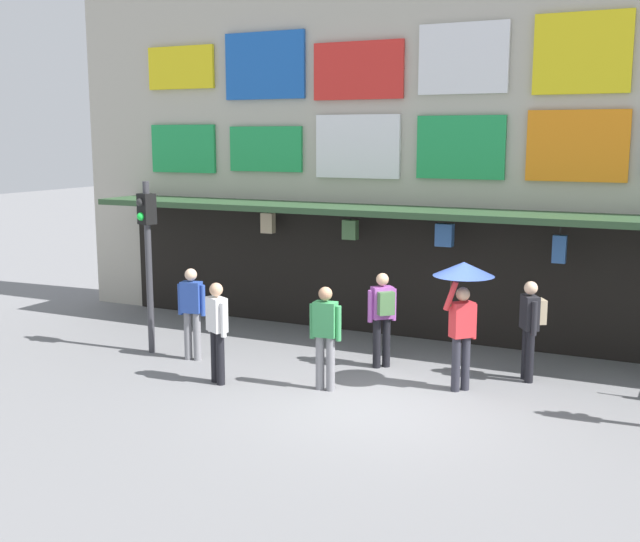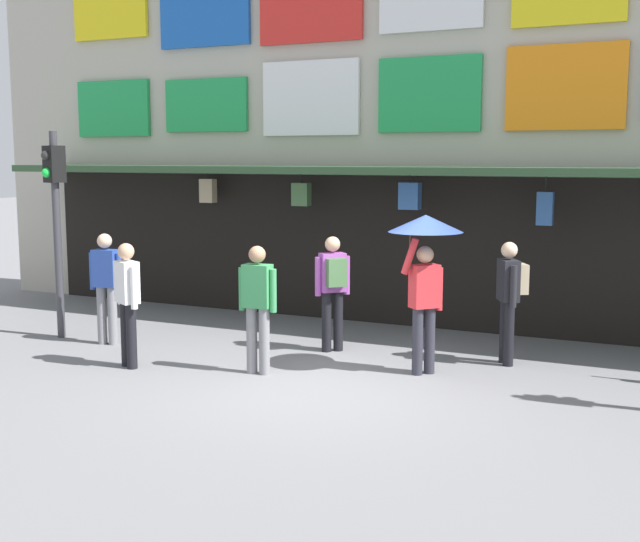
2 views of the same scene
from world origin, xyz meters
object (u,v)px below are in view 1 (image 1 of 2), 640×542
object	(u,v)px
pedestrian_with_umbrella	(463,290)
pedestrian_in_blue	(531,323)
pedestrian_in_green	(383,313)
pedestrian_in_black	(325,332)
traffic_light_near	(147,239)
pedestrian_in_purple	(192,309)
pedestrian_in_yellow	(217,327)

from	to	relation	value
pedestrian_with_umbrella	pedestrian_in_blue	bearing A→B (deg)	47.91
pedestrian_in_green	pedestrian_in_black	distance (m)	1.58
traffic_light_near	pedestrian_in_green	size ratio (longest dim) A/B	1.90
pedestrian_in_blue	pedestrian_in_purple	distance (m)	5.90
pedestrian_in_green	pedestrian_in_yellow	distance (m)	2.90
pedestrian_with_umbrella	traffic_light_near	bearing A→B (deg)	-176.86
traffic_light_near	pedestrian_in_green	bearing A→B (deg)	12.61
pedestrian_in_black	pedestrian_with_umbrella	size ratio (longest dim) A/B	0.81
pedestrian_in_black	pedestrian_in_purple	xyz separation A→B (m)	(-2.90, 0.51, 0.00)
pedestrian_in_yellow	pedestrian_in_purple	distance (m)	1.51
pedestrian_in_black	pedestrian_in_yellow	bearing A→B (deg)	-165.44
pedestrian_in_blue	pedestrian_in_purple	bearing A→B (deg)	-166.57
traffic_light_near	pedestrian_in_yellow	size ratio (longest dim) A/B	1.90
pedestrian_with_umbrella	pedestrian_in_purple	xyz separation A→B (m)	(-4.85, -0.39, -0.69)
pedestrian_in_green	pedestrian_with_umbrella	world-z (taller)	pedestrian_with_umbrella
traffic_light_near	pedestrian_in_blue	distance (m)	6.95
pedestrian_in_black	pedestrian_in_yellow	size ratio (longest dim) A/B	1.00
pedestrian_in_purple	pedestrian_in_blue	bearing A→B (deg)	13.43
pedestrian_in_green	pedestrian_in_purple	xyz separation A→B (m)	(-3.27, -1.02, -0.04)
pedestrian_in_blue	pedestrian_in_purple	world-z (taller)	same
traffic_light_near	pedestrian_in_purple	size ratio (longest dim) A/B	1.90
pedestrian_in_green	pedestrian_in_blue	world-z (taller)	same
pedestrian_in_blue	pedestrian_in_purple	size ratio (longest dim) A/B	1.00
pedestrian_in_blue	pedestrian_in_black	xyz separation A→B (m)	(-2.84, -1.88, -0.04)
traffic_light_near	pedestrian_in_yellow	world-z (taller)	traffic_light_near
pedestrian_in_yellow	pedestrian_in_purple	world-z (taller)	same
pedestrian_in_purple	pedestrian_with_umbrella	bearing A→B (deg)	4.59
traffic_light_near	pedestrian_with_umbrella	size ratio (longest dim) A/B	1.54
traffic_light_near	pedestrian_in_black	world-z (taller)	traffic_light_near
traffic_light_near	pedestrian_with_umbrella	xyz separation A→B (m)	(5.84, 0.32, -0.50)
pedestrian_in_blue	pedestrian_in_yellow	distance (m)	5.14
pedestrian_in_yellow	pedestrian_in_purple	xyz separation A→B (m)	(-1.16, 0.96, 0.00)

